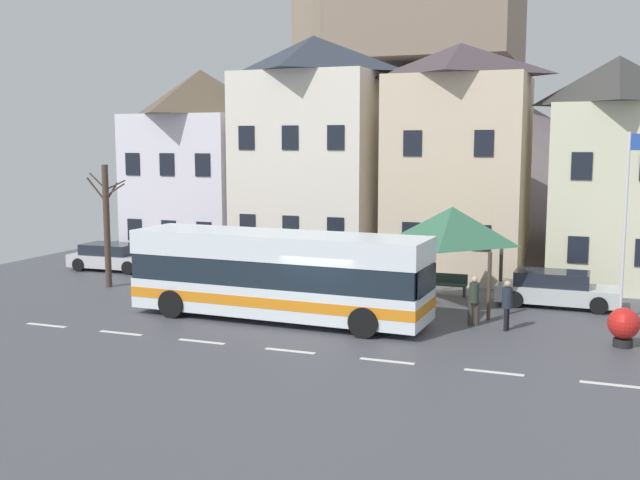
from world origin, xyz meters
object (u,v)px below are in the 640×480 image
at_px(townhouse_01, 314,153).
at_px(parked_car_01, 113,257).
at_px(parked_car_02, 210,266).
at_px(harbour_buoy, 624,325).
at_px(townhouse_00, 202,165).
at_px(public_bench, 449,284).
at_px(hilltop_castle, 427,132).
at_px(pedestrian_01, 403,293).
at_px(pedestrian_02, 474,299).
at_px(pedestrian_00, 507,301).
at_px(flagpole, 628,212).
at_px(transit_bus, 278,276).
at_px(bare_tree_00, 107,224).
at_px(bus_shelter, 452,226).
at_px(townhouse_03, 614,172).
at_px(parked_car_00, 556,289).
at_px(townhouse_02, 458,162).

bearing_deg(townhouse_01, parked_car_01, -152.43).
bearing_deg(parked_car_02, harbour_buoy, -25.52).
bearing_deg(townhouse_00, public_bench, -20.46).
height_order(townhouse_01, hilltop_castle, hilltop_castle).
xyz_separation_m(pedestrian_01, pedestrian_02, (2.57, -0.37, 0.04)).
height_order(pedestrian_00, pedestrian_02, pedestrian_02).
height_order(pedestrian_00, flagpole, flagpole).
height_order(transit_bus, harbour_buoy, transit_bus).
relative_size(townhouse_00, transit_bus, 0.93).
height_order(townhouse_00, bare_tree_00, townhouse_00).
relative_size(public_bench, bare_tree_00, 0.28).
bearing_deg(pedestrian_00, townhouse_01, 137.02).
height_order(parked_car_02, harbour_buoy, parked_car_02).
height_order(public_bench, bare_tree_00, bare_tree_00).
distance_m(bus_shelter, bare_tree_00, 14.59).
bearing_deg(bus_shelter, flagpole, -0.66).
height_order(townhouse_03, flagpole, townhouse_03).
height_order(pedestrian_02, harbour_buoy, pedestrian_02).
bearing_deg(townhouse_00, bus_shelter, -26.74).
distance_m(townhouse_00, flagpole, 22.18).
relative_size(townhouse_03, parked_car_00, 2.18).
height_order(townhouse_02, public_bench, townhouse_02).
xyz_separation_m(parked_car_02, flagpole, (17.36, -1.90, 3.22)).
bearing_deg(parked_car_01, pedestrian_01, -18.03).
bearing_deg(harbour_buoy, hilltop_castle, 113.09).
relative_size(townhouse_00, bus_shelter, 2.62).
bearing_deg(flagpole, public_bench, 161.63).
bearing_deg(townhouse_02, harbour_buoy, -56.05).
bearing_deg(harbour_buoy, townhouse_00, 151.64).
xyz_separation_m(pedestrian_01, harbour_buoy, (7.27, -1.48, -0.20)).
height_order(hilltop_castle, parked_car_01, hilltop_castle).
distance_m(pedestrian_00, harbour_buoy, 3.67).
height_order(townhouse_03, parked_car_01, townhouse_03).
bearing_deg(townhouse_02, parked_car_01, -165.22).
relative_size(townhouse_03, flagpole, 1.50).
distance_m(townhouse_00, hilltop_castle, 20.42).
distance_m(townhouse_01, hilltop_castle, 19.25).
bearing_deg(parked_car_01, townhouse_02, 13.35).
bearing_deg(townhouse_03, parked_car_01, -168.28).
bearing_deg(pedestrian_01, townhouse_01, 126.90).
bearing_deg(transit_bus, public_bench, 54.59).
bearing_deg(hilltop_castle, flagpole, -63.90).
xyz_separation_m(pedestrian_01, public_bench, (0.83, 4.39, -0.41)).
distance_m(hilltop_castle, bus_shelter, 27.25).
relative_size(parked_car_02, pedestrian_00, 2.56).
bearing_deg(pedestrian_00, bare_tree_00, 174.35).
height_order(townhouse_03, bare_tree_00, townhouse_03).
bearing_deg(parked_car_02, parked_car_00, -8.96).
bearing_deg(hilltop_castle, bus_shelter, -75.50).
distance_m(flagpole, harbour_buoy, 4.85).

